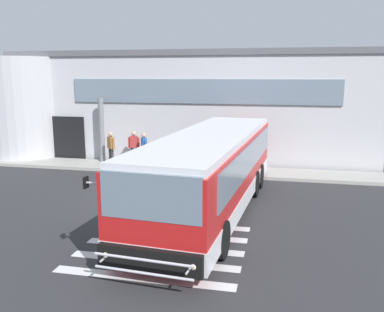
# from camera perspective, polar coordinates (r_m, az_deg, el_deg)

# --- Properties ---
(ground_plane) EXTENTS (80.00, 90.00, 0.02)m
(ground_plane) POSITION_cam_1_polar(r_m,az_deg,el_deg) (15.97, -6.63, -5.83)
(ground_plane) COLOR #2B2B2D
(ground_plane) RESTS_ON ground
(bay_paint_stripes) EXTENTS (4.40, 3.96, 0.01)m
(bay_paint_stripes) POSITION_cam_1_polar(r_m,az_deg,el_deg) (11.63, -3.91, -12.33)
(bay_paint_stripes) COLOR silver
(bay_paint_stripes) RESTS_ON ground
(terminal_building) EXTENTS (21.31, 13.80, 5.85)m
(terminal_building) POSITION_cam_1_polar(r_m,az_deg,el_deg) (26.69, -0.05, 7.47)
(terminal_building) COLOR #B7B7BC
(terminal_building) RESTS_ON ground
(boarding_curb) EXTENTS (23.51, 2.00, 0.15)m
(boarding_curb) POSITION_cam_1_polar(r_m,az_deg,el_deg) (20.39, -2.28, -1.78)
(boarding_curb) COLOR #9E9B93
(boarding_curb) RESTS_ON ground
(entry_support_column) EXTENTS (0.28, 0.28, 3.30)m
(entry_support_column) POSITION_cam_1_polar(r_m,az_deg,el_deg) (22.01, -12.30, 3.50)
(entry_support_column) COLOR slate
(entry_support_column) RESTS_ON boarding_curb
(bus_main_foreground) EXTENTS (3.83, 11.39, 2.70)m
(bus_main_foreground) POSITION_cam_1_polar(r_m,az_deg,el_deg) (14.09, 2.58, -2.40)
(bus_main_foreground) COLOR red
(bus_main_foreground) RESTS_ON ground
(passenger_near_column) EXTENTS (0.48, 0.41, 1.68)m
(passenger_near_column) POSITION_cam_1_polar(r_m,az_deg,el_deg) (21.13, -11.06, 1.26)
(passenger_near_column) COLOR #2D2D33
(passenger_near_column) RESTS_ON boarding_curb
(passenger_by_doorway) EXTENTS (0.59, 0.41, 1.68)m
(passenger_by_doorway) POSITION_cam_1_polar(r_m,az_deg,el_deg) (21.21, -7.95, 1.49)
(passenger_by_doorway) COLOR #1E2338
(passenger_by_doorway) RESTS_ON boarding_curb
(passenger_at_curb_edge) EXTENTS (0.39, 0.51, 1.68)m
(passenger_at_curb_edge) POSITION_cam_1_polar(r_m,az_deg,el_deg) (20.48, -6.58, 1.09)
(passenger_at_curb_edge) COLOR #2D2D33
(passenger_at_curb_edge) RESTS_ON boarding_curb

